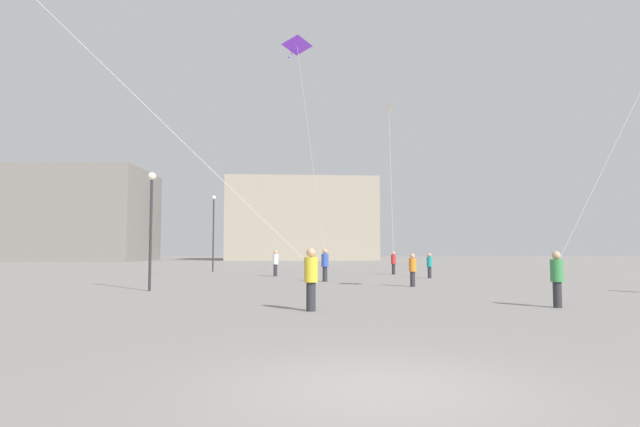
# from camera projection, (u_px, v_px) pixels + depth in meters

# --- Properties ---
(ground_plane) EXTENTS (300.00, 300.00, 0.00)m
(ground_plane) POSITION_uv_depth(u_px,v_px,m) (380.00, 389.00, 6.66)
(ground_plane) COLOR gray
(person_in_red) EXTENTS (0.36, 0.36, 1.67)m
(person_in_red) POSITION_uv_depth(u_px,v_px,m) (394.00, 262.00, 38.12)
(person_in_red) COLOR #2D2D33
(person_in_red) RESTS_ON ground_plane
(person_in_green) EXTENTS (0.38, 0.38, 1.74)m
(person_in_green) POSITION_uv_depth(u_px,v_px,m) (557.00, 277.00, 16.14)
(person_in_green) COLOR #2D2D33
(person_in_green) RESTS_ON ground_plane
(person_in_white) EXTENTS (0.39, 0.39, 1.77)m
(person_in_white) POSITION_uv_depth(u_px,v_px,m) (275.00, 262.00, 35.49)
(person_in_white) COLOR #2D2D33
(person_in_white) RESTS_ON ground_plane
(person_in_orange) EXTENTS (0.35, 0.35, 1.60)m
(person_in_orange) POSITION_uv_depth(u_px,v_px,m) (413.00, 268.00, 25.40)
(person_in_orange) COLOR #2D2D33
(person_in_orange) RESTS_ON ground_plane
(person_in_teal) EXTENTS (0.35, 0.35, 1.59)m
(person_in_teal) POSITION_uv_depth(u_px,v_px,m) (429.00, 264.00, 33.04)
(person_in_teal) COLOR #2D2D33
(person_in_teal) RESTS_ON ground_plane
(person_in_blue) EXTENTS (0.40, 0.40, 1.84)m
(person_in_blue) POSITION_uv_depth(u_px,v_px,m) (325.00, 264.00, 29.53)
(person_in_blue) COLOR #2D2D33
(person_in_blue) RESTS_ON ground_plane
(person_in_yellow) EXTENTS (0.40, 0.40, 1.83)m
(person_in_yellow) POSITION_uv_depth(u_px,v_px,m) (311.00, 276.00, 15.22)
(person_in_yellow) COLOR #2D2D33
(person_in_yellow) RESTS_ON ground_plane
(kite_amber_delta) EXTENTS (1.14, 6.17, 12.92)m
(kite_amber_delta) POSITION_uv_depth(u_px,v_px,m) (389.00, 110.00, 44.28)
(kite_amber_delta) COLOR yellow
(kite_violet_delta) EXTENTS (2.22, 3.14, 11.53)m
(kite_violet_delta) POSITION_uv_depth(u_px,v_px,m) (297.00, 51.00, 27.52)
(kite_violet_delta) COLOR purple
(building_left_hall) EXTENTS (20.75, 18.16, 14.99)m
(building_left_hall) POSITION_uv_depth(u_px,v_px,m) (84.00, 216.00, 86.85)
(building_left_hall) COLOR gray
(building_left_hall) RESTS_ON ground_plane
(building_centre_hall) EXTENTS (27.33, 18.65, 14.70)m
(building_centre_hall) POSITION_uv_depth(u_px,v_px,m) (301.00, 220.00, 98.08)
(building_centre_hall) COLOR #A39984
(building_centre_hall) RESTS_ON ground_plane
(lamppost_east) EXTENTS (0.36, 0.36, 6.33)m
(lamppost_east) POSITION_uv_depth(u_px,v_px,m) (214.00, 222.00, 43.50)
(lamppost_east) COLOR #2D2D30
(lamppost_east) RESTS_ON ground_plane
(lamppost_west) EXTENTS (0.36, 0.36, 5.19)m
(lamppost_west) POSITION_uv_depth(u_px,v_px,m) (151.00, 211.00, 22.93)
(lamppost_west) COLOR #2D2D30
(lamppost_west) RESTS_ON ground_plane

